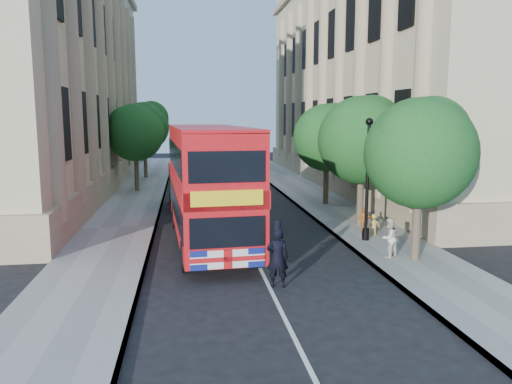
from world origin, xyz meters
name	(u,v)px	position (x,y,z in m)	size (l,w,h in m)	color
ground	(275,299)	(0.00, 0.00, 0.00)	(120.00, 120.00, 0.00)	black
pavement_right	(352,221)	(5.75, 10.00, 0.06)	(3.50, 80.00, 0.12)	gray
pavement_left	(119,228)	(-5.75, 10.00, 0.06)	(3.50, 80.00, 0.12)	gray
building_right	(396,69)	(13.80, 24.00, 9.00)	(12.00, 38.00, 18.00)	#C4B388
building_left	(22,64)	(-13.80, 24.00, 9.00)	(12.00, 38.00, 18.00)	#C4B388
tree_right_near	(421,147)	(5.84, 3.03, 4.25)	(4.00, 4.00, 6.08)	#473828
tree_right_mid	(363,135)	(5.84, 9.03, 4.45)	(4.20, 4.20, 6.37)	#473828
tree_right_far	(327,134)	(5.84, 15.03, 4.31)	(4.00, 4.00, 6.15)	#473828
tree_left_far	(136,129)	(-5.96, 22.03, 4.44)	(4.00, 4.00, 6.30)	#473828
tree_left_back	(145,124)	(-5.96, 30.03, 4.71)	(4.20, 4.20, 6.65)	#473828
lamp_post	(367,184)	(5.00, 6.00, 2.51)	(0.32, 0.32, 5.16)	black
double_decker_bus	(209,181)	(-1.61, 6.72, 2.67)	(3.45, 10.61, 4.83)	#B90C11
box_van	(186,187)	(-2.58, 15.37, 1.21)	(2.05, 4.43, 2.47)	black
police_constable	(277,258)	(0.25, 1.00, 0.95)	(0.69, 0.46, 1.91)	black
woman_pedestrian	(389,238)	(4.90, 3.32, 0.87)	(0.73, 0.57, 1.49)	silver
child_a	(365,221)	(5.37, 7.17, 0.70)	(0.67, 0.28, 1.15)	orange
child_b	(374,225)	(5.66, 6.79, 0.59)	(0.61, 0.35, 0.95)	gold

